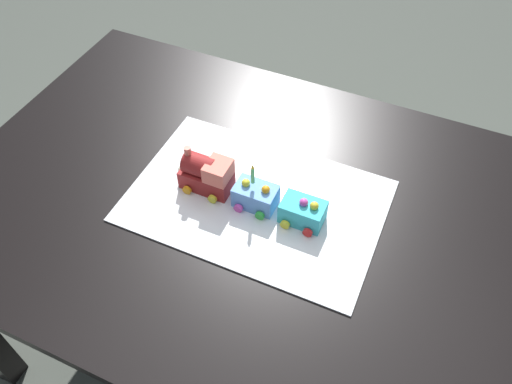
{
  "coord_description": "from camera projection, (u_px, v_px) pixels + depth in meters",
  "views": [
    {
      "loc": [
        0.37,
        -0.71,
        1.69
      ],
      "look_at": [
        0.05,
        0.01,
        0.77
      ],
      "focal_mm": 35.91,
      "sensor_mm": 36.0,
      "label": 1
    }
  ],
  "objects": [
    {
      "name": "cake_car_flatbed_turquoise",
      "position": [
        303.0,
        213.0,
        1.17
      ],
      "size": [
        0.1,
        0.08,
        0.07
      ],
      "color": "#38B7C6",
      "rests_on": "cake_board"
    },
    {
      "name": "cake_car_tanker_sky_blue",
      "position": [
        255.0,
        196.0,
        1.2
      ],
      "size": [
        0.1,
        0.08,
        0.07
      ],
      "color": "#669EEA",
      "rests_on": "cake_board"
    },
    {
      "name": "cake_board",
      "position": [
        256.0,
        201.0,
        1.23
      ],
      "size": [
        0.6,
        0.4,
        0.0
      ],
      "primitive_type": "cube",
      "color": "silver",
      "rests_on": "dining_table"
    },
    {
      "name": "cake_locomotive",
      "position": [
        206.0,
        175.0,
        1.22
      ],
      "size": [
        0.14,
        0.08,
        0.12
      ],
      "color": "maroon",
      "rests_on": "cake_board"
    },
    {
      "name": "ground_plane",
      "position": [
        242.0,
        332.0,
        1.8
      ],
      "size": [
        8.0,
        8.0,
        0.0
      ],
      "primitive_type": "plane",
      "color": "#474C44"
    },
    {
      "name": "birthday_candle",
      "position": [
        252.0,
        175.0,
        1.15
      ],
      "size": [
        0.01,
        0.01,
        0.06
      ],
      "color": "#66D872",
      "rests_on": "cake_car_tanker_sky_blue"
    },
    {
      "name": "dining_table",
      "position": [
        237.0,
        224.0,
        1.32
      ],
      "size": [
        1.4,
        1.0,
        0.74
      ],
      "color": "black",
      "rests_on": "ground"
    }
  ]
}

